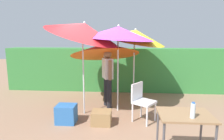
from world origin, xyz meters
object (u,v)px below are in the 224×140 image
Objects in this scene: umbrella_rainbow at (83,30)px; umbrella_navy at (105,49)px; person_vendor at (108,74)px; crate_cardboard at (102,118)px; umbrella_yellow at (135,35)px; folding_table at (185,120)px; bottle_water at (193,110)px; chair_plastic at (142,100)px; umbrella_orange at (118,33)px; cooler_box at (66,114)px.

umbrella_rainbow is 1.26× the size of umbrella_navy.
person_vendor is 1.36m from crate_cardboard.
folding_table is (0.67, -2.71, -1.31)m from umbrella_yellow.
umbrella_yellow is 9.93× the size of bottle_water.
umbrella_yellow is at bearing 103.97° from folding_table.
chair_plastic is at bearing 15.58° from crate_cardboard.
bottle_water is (1.18, -2.18, -1.16)m from umbrella_orange.
umbrella_navy is at bearing 118.99° from bottle_water.
person_vendor is at bearing 42.29° from umbrella_rainbow.
crate_cardboard is 1.95m from folding_table.
cooler_box is (-1.72, -0.25, -0.30)m from chair_plastic.
crate_cardboard is at bearing -91.61° from person_vendor.
chair_plastic is 3.71× the size of bottle_water.
umbrella_rainbow is 2.17m from chair_plastic.
chair_plastic is at bearing 110.85° from bottle_water.
umbrella_yellow is 0.97m from umbrella_navy.
crate_cardboard is at bearing -50.85° from umbrella_rainbow.
umbrella_rainbow is 1.39m from person_vendor.
umbrella_navy is 2.34× the size of chair_plastic.
folding_table reaches higher than cooler_box.
cooler_box is at bearing -116.41° from umbrella_rainbow.
cooler_box is at bearing -114.63° from umbrella_navy.
folding_table is (1.55, -2.76, -0.91)m from umbrella_navy.
folding_table is (1.42, -2.31, -0.25)m from person_vendor.
bottle_water is at bearing -41.48° from crate_cardboard.
umbrella_orange is 1.19m from person_vendor.
umbrella_rainbow is 1.57m from umbrella_yellow.
crate_cardboard is (0.10, -1.57, -1.44)m from umbrella_navy.
person_vendor reaches higher than cooler_box.
crate_cardboard is (-0.03, -1.11, -0.78)m from person_vendor.
umbrella_rainbow reaches higher than umbrella_yellow.
cooler_box is at bearing -136.65° from umbrella_yellow.
umbrella_navy is at bearing 65.37° from cooler_box.
umbrella_rainbow is 6.05× the size of crate_cardboard.
umbrella_orange reaches higher than crate_cardboard.
crate_cardboard is (-0.78, -1.51, -1.84)m from umbrella_yellow.
umbrella_navy is at bearing 120.51° from umbrella_orange.
cooler_box is (-0.31, -0.62, -1.91)m from umbrella_rainbow.
chair_plastic is at bearing 110.65° from folding_table.
person_vendor reaches higher than crate_cardboard.
umbrella_orange reaches higher than bottle_water.
umbrella_orange is 9.53× the size of bottle_water.
chair_plastic is at bearing 8.15° from cooler_box.
umbrella_navy is at bearing 66.56° from umbrella_rainbow.
umbrella_yellow is 3.08m from folding_table.
cooler_box is (-0.72, -1.56, -1.38)m from umbrella_navy.
umbrella_navy is 4.73× the size of cooler_box.
bottle_water reaches higher than crate_cardboard.
folding_table is at bearing -42.86° from umbrella_rainbow.
chair_plastic is 2.02× the size of cooler_box.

